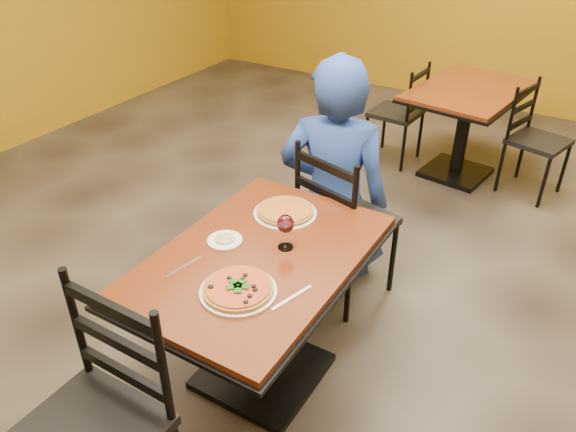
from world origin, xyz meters
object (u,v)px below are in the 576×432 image
Objects in this scene: plate_far at (285,213)px; wine_glass at (285,230)px; table_second at (466,113)px; pizza_far at (285,210)px; chair_main_far at (347,221)px; plate_main at (238,291)px; pizza_main at (238,288)px; chair_second_right at (539,142)px; side_plate at (225,240)px; chair_second_left at (396,113)px; diner at (335,170)px; table_main at (260,289)px.

plate_far is 0.30m from wine_glass.
table_second is 2.36m from pizza_far.
chair_main_far is 0.56m from plate_far.
wine_glass reaches higher than plate_main.
table_second is 2.95m from plate_main.
chair_main_far is 3.46× the size of pizza_main.
side_plate is (-0.96, -2.68, 0.33)m from chair_second_right.
pizza_main is 0.37m from wine_glass.
chair_second_left is at bearing 98.92° from pizza_main.
table_second is 1.72m from diner.
table_second is 3.84× the size of plate_main.
chair_second_left is 2.38m from plate_far.
diner is 0.66m from plate_far.
plate_far is (-0.07, 0.35, 0.20)m from table_main.
chair_main_far is at bearing 91.34° from pizza_main.
side_plate reaches higher than table_main.
chair_main_far is 1.11m from plate_main.
chair_second_right is (1.16, 0.00, 0.00)m from chair_second_left.
chair_second_left is 5.36× the size of side_plate.
chair_main_far is 5.46× the size of wine_glass.
plate_far is 0.36m from side_plate.
pizza_far reaches higher than table_second.
pizza_far is (-0.15, 0.60, 0.02)m from plate_main.
pizza_far is 0.29m from wine_glass.
wine_glass is at bearing 90.03° from plate_main.
table_second is 1.87m from chair_main_far.
chair_second_left is at bearing 180.00° from table_second.
chair_main_far is 1.92m from chair_second_left.
table_second is 4.26× the size of pizza_far.
chair_second_left reaches higher than plate_far.
plate_far is at bearing 121.60° from wine_glass.
table_main is 0.41m from pizza_far.
diner is 4.93× the size of pizza_far.
table_second is at bearing 93.71° from chair_second_left.
diner is 4.45× the size of plate_main.
chair_second_right is 2.77× the size of plate_far.
chair_second_left is 2.65m from wine_glass.
pizza_main reaches higher than table_main.
plate_far is at bearing -96.47° from table_second.
diner reaches higher than wine_glass.
pizza_far is (0.06, -0.65, 0.08)m from diner.
table_main is at bearing 11.94° from chair_second_left.
pizza_far is 1.75× the size of side_plate.
chair_second_right is 0.62× the size of diner.
chair_second_left is at bearing -98.30° from diner.
chair_main_far is 2.00m from chair_second_right.
wine_glass is at bearing 85.77° from diner.
wine_glass is (0.20, -0.89, 0.15)m from diner.
chair_second_left is at bearing -61.63° from chair_main_far.
chair_main_far is at bearing 117.66° from diner.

